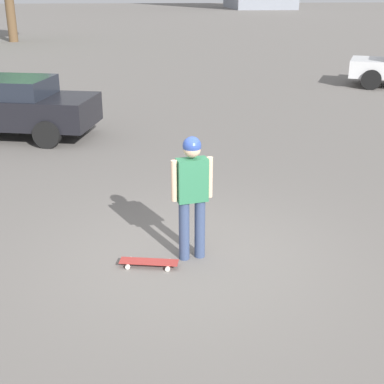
# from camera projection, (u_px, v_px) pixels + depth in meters

# --- Properties ---
(ground_plane) EXTENTS (220.00, 220.00, 0.00)m
(ground_plane) POSITION_uv_depth(u_px,v_px,m) (192.00, 257.00, 7.47)
(ground_plane) COLOR slate
(person) EXTENTS (0.56, 0.28, 1.74)m
(person) POSITION_uv_depth(u_px,v_px,m) (192.00, 188.00, 7.09)
(person) COLOR #38476B
(person) RESTS_ON ground_plane
(skateboard) EXTENTS (0.81, 0.36, 0.08)m
(skateboard) POSITION_uv_depth(u_px,v_px,m) (149.00, 262.00, 7.21)
(skateboard) COLOR #A5332D
(skateboard) RESTS_ON ground_plane
(car_parked_near) EXTENTS (4.57, 2.71, 1.46)m
(car_parked_near) POSITION_uv_depth(u_px,v_px,m) (9.00, 106.00, 13.18)
(car_parked_near) COLOR black
(car_parked_near) RESTS_ON ground_plane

